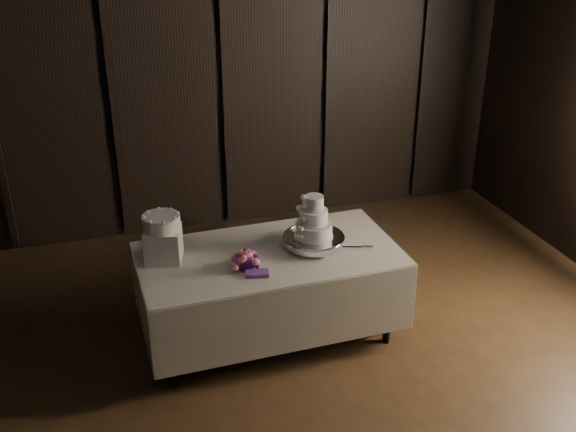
% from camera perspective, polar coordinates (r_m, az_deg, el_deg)
% --- Properties ---
extents(room, '(6.08, 7.08, 3.08)m').
position_cam_1_polar(room, '(3.75, 6.03, -2.03)').
color(room, black).
rests_on(room, ground).
extents(display_table, '(2.01, 1.08, 0.76)m').
position_cam_1_polar(display_table, '(5.31, -1.56, -6.38)').
color(display_table, silver).
rests_on(display_table, ground).
extents(cake_stand, '(0.53, 0.53, 0.09)m').
position_cam_1_polar(cake_stand, '(5.21, 2.17, -2.18)').
color(cake_stand, silver).
rests_on(cake_stand, display_table).
extents(wedding_cake, '(0.32, 0.28, 0.34)m').
position_cam_1_polar(wedding_cake, '(5.11, 2.00, -0.50)').
color(wedding_cake, white).
rests_on(wedding_cake, cake_stand).
extents(bouquet, '(0.34, 0.42, 0.18)m').
position_cam_1_polar(bouquet, '(4.91, -3.58, -3.85)').
color(bouquet, '#E96474').
rests_on(bouquet, display_table).
extents(box_pedestal, '(0.32, 0.32, 0.25)m').
position_cam_1_polar(box_pedestal, '(5.08, -10.51, -2.36)').
color(box_pedestal, white).
rests_on(box_pedestal, display_table).
extents(small_cake, '(0.33, 0.33, 0.11)m').
position_cam_1_polar(small_cake, '(5.00, -10.67, -0.53)').
color(small_cake, white).
rests_on(small_cake, box_pedestal).
extents(cake_knife, '(0.36, 0.15, 0.01)m').
position_cam_1_polar(cake_knife, '(5.23, 4.68, -2.61)').
color(cake_knife, silver).
rests_on(cake_knife, display_table).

